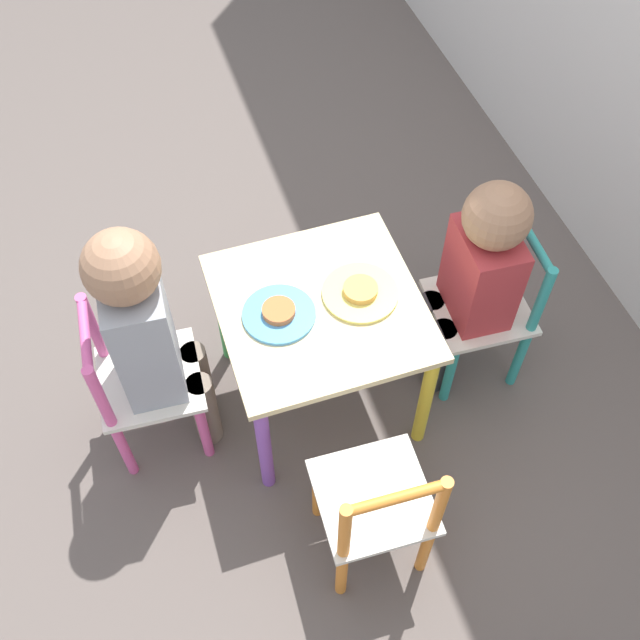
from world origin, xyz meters
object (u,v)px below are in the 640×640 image
object	(u,v)px
child_front	(148,329)
plate_back	(360,292)
kids_table	(320,322)
chair_teal	(486,309)
child_back	(476,271)
plate_front	(279,313)
chair_orange	(376,509)
chair_pink	(142,384)

from	to	relation	value
child_front	plate_back	distance (m)	0.53
plate_back	kids_table	bearing A→B (deg)	-90.00
chair_teal	child_back	xyz separation A→B (m)	(-0.00, -0.06, 0.18)
chair_teal	child_front	bearing A→B (deg)	-90.06
plate_front	chair_orange	bearing A→B (deg)	10.32
child_back	plate_front	size ratio (longest dim) A/B	3.92
child_front	chair_orange	bearing A→B (deg)	-138.13
child_front	child_back	distance (m)	0.84
chair_pink	plate_front	size ratio (longest dim) A/B	2.82
kids_table	chair_orange	world-z (taller)	chair_orange
kids_table	chair_teal	xyz separation A→B (m)	(0.03, 0.48, -0.11)
kids_table	chair_orange	size ratio (longest dim) A/B	0.98
chair_teal	kids_table	bearing A→B (deg)	-90.00
child_front	plate_back	size ratio (longest dim) A/B	4.09
chair_orange	child_back	world-z (taller)	child_back
kids_table	child_back	xyz separation A→B (m)	(0.02, 0.42, 0.08)
kids_table	plate_back	world-z (taller)	plate_back
chair_pink	chair_orange	world-z (taller)	same
child_back	plate_back	bearing A→B (deg)	-91.13
chair_teal	plate_front	world-z (taller)	chair_teal
chair_pink	chair_teal	xyz separation A→B (m)	(0.06, 0.96, 0.00)
chair_orange	plate_back	xyz separation A→B (m)	(-0.48, 0.13, 0.19)
kids_table	child_back	size ratio (longest dim) A/B	0.71
chair_pink	child_front	xyz separation A→B (m)	(0.00, 0.06, 0.23)
child_front	plate_front	xyz separation A→B (m)	(0.03, 0.31, -0.04)
kids_table	chair_pink	xyz separation A→B (m)	(-0.03, -0.48, -0.11)
plate_back	chair_orange	bearing A→B (deg)	-14.78
chair_pink	plate_front	xyz separation A→B (m)	(0.03, 0.37, 0.19)
kids_table	chair_pink	size ratio (longest dim) A/B	0.98
chair_teal	plate_front	xyz separation A→B (m)	(-0.03, -0.58, 0.19)
chair_pink	chair_teal	distance (m)	0.96
chair_pink	chair_orange	bearing A→B (deg)	-134.46
kids_table	plate_front	size ratio (longest dim) A/B	2.77
chair_pink	chair_teal	bearing A→B (deg)	-89.94
chair_teal	plate_front	bearing A→B (deg)	-89.40
chair_pink	child_front	size ratio (longest dim) A/B	0.65
child_front	child_back	bearing A→B (deg)	-89.94
child_front	plate_back	xyz separation A→B (m)	(0.03, 0.53, -0.04)
chair_teal	child_back	distance (m)	0.19
kids_table	child_front	xyz separation A→B (m)	(-0.03, -0.42, 0.12)
chair_orange	plate_back	bearing A→B (deg)	-102.44
chair_orange	plate_front	xyz separation A→B (m)	(-0.48, -0.09, 0.19)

